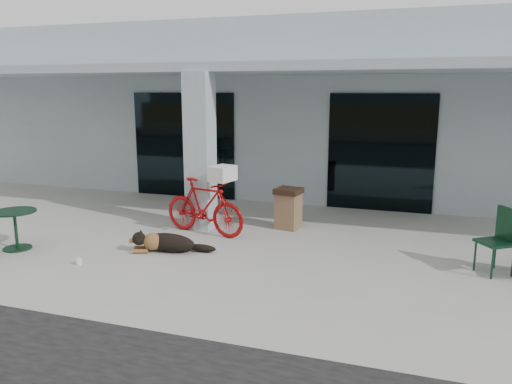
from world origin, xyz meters
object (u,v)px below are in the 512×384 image
(dog, at_px, (169,241))
(trash_receptacle, at_px, (288,208))
(cafe_table_near, at_px, (16,230))
(cafe_chair_far_b, at_px, (495,242))
(bicycle, at_px, (204,207))

(dog, height_order, trash_receptacle, trash_receptacle)
(dog, bearing_deg, cafe_table_near, 172.45)
(dog, xyz_separation_m, cafe_chair_far_b, (5.24, 0.62, 0.33))
(cafe_table_near, relative_size, trash_receptacle, 0.89)
(cafe_table_near, distance_m, trash_receptacle, 5.09)
(bicycle, bearing_deg, trash_receptacle, -45.08)
(dog, distance_m, cafe_chair_far_b, 5.29)
(bicycle, bearing_deg, cafe_table_near, 137.97)
(bicycle, distance_m, cafe_table_near, 3.38)
(trash_receptacle, bearing_deg, cafe_table_near, -146.33)
(bicycle, xyz_separation_m, trash_receptacle, (1.46, 0.90, -0.13))
(dog, bearing_deg, cafe_chair_far_b, -16.08)
(cafe_table_near, xyz_separation_m, cafe_chair_far_b, (7.88, 1.34, 0.16))
(bicycle, relative_size, trash_receptacle, 2.19)
(cafe_chair_far_b, xyz_separation_m, trash_receptacle, (-3.64, 1.48, -0.10))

